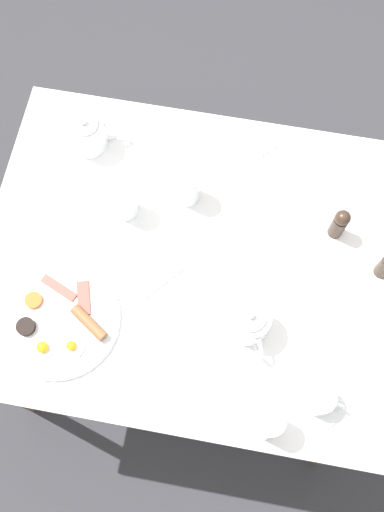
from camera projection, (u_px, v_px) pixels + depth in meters
ground_plane at (192, 323)px, 2.29m from camera, size 8.00×8.00×0.00m
table at (192, 267)px, 1.67m from camera, size 0.91×1.13×0.73m
breakfast_plate at (60, 320)px, 1.53m from camera, size 0.32×0.32×0.04m
teapot_near at (249, 322)px, 1.49m from camera, size 0.18×0.11×0.12m
teapot_far at (88, 134)px, 1.67m from camera, size 0.10×0.18×0.12m
teacup_with_saucer_left at (318, 399)px, 1.45m from camera, size 0.14×0.14×0.07m
water_glass_tall at (187, 187)px, 1.61m from camera, size 0.07×0.07×0.12m
water_glass_short at (268, 424)px, 1.40m from camera, size 0.07×0.07×0.11m
wine_glass_spare at (124, 202)px, 1.60m from camera, size 0.07×0.07×0.11m
salt_grinder at (340, 223)px, 1.57m from camera, size 0.04×0.04×0.12m
napkin_folded at (154, 269)px, 1.59m from camera, size 0.17×0.17×0.01m
fork_by_plate at (279, 232)px, 1.63m from camera, size 0.06×0.16×0.00m
knife_by_plate at (250, 163)px, 1.70m from camera, size 0.16×0.14×0.00m
spoon_for_tea at (360, 315)px, 1.55m from camera, size 0.15×0.06×0.00m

